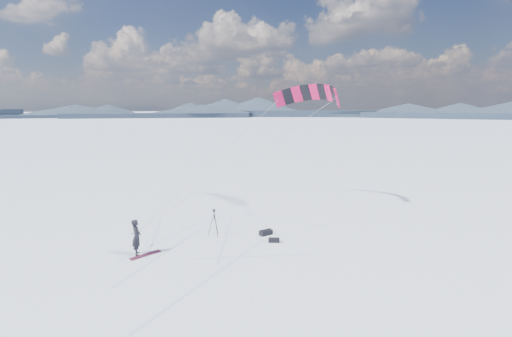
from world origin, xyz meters
TOP-DOWN VIEW (x-y plane):
  - ground at (0.00, 0.00)m, footprint 1800.00×1800.00m
  - horizon_hills at (0.00, -0.00)m, footprint 704.84×706.81m
  - snow_tracks at (-0.41, -0.64)m, footprint 17.62×14.39m
  - snowkiter at (-3.60, 1.52)m, footprint 0.62×0.78m
  - snowboard at (-3.28, 1.18)m, footprint 1.69×0.64m
  - tripod at (1.07, 1.86)m, footprint 0.72×0.63m
  - gear_bag_a at (3.66, 0.24)m, footprint 0.78×0.37m
  - gear_bag_b at (3.32, -1.01)m, footprint 0.68×0.61m
  - power_kite at (10.64, 4.30)m, footprint 15.47×5.87m

SIDE VIEW (x-z plane):
  - ground at x=0.00m, z-range 0.00..0.00m
  - snowkiter at x=-3.60m, z-range -0.94..0.94m
  - snow_tracks at x=-0.41m, z-range 0.00..0.01m
  - snowboard at x=-3.28m, z-range 0.00..0.04m
  - gear_bag_b at x=3.32m, z-range -0.02..0.27m
  - gear_bag_a at x=3.66m, z-range -0.02..0.33m
  - tripod at x=1.07m, z-range 0.23..1.83m
  - horizon_hills at x=0.00m, z-range -0.92..7.08m
  - power_kite at x=10.64m, z-range 4.35..12.49m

